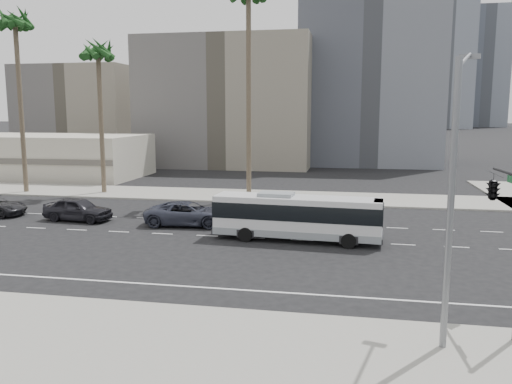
% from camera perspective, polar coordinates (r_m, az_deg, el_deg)
% --- Properties ---
extents(ground, '(700.00, 700.00, 0.00)m').
position_cam_1_polar(ground, '(32.48, -0.25, -5.06)').
color(ground, black).
rests_on(ground, ground).
extents(sidewalk_north, '(120.00, 7.00, 0.15)m').
position_cam_1_polar(sidewalk_north, '(47.47, 3.30, -0.56)').
color(sidewalk_north, gray).
rests_on(sidewalk_north, ground).
extents(sidewalk_south, '(120.00, 7.00, 0.15)m').
position_cam_1_polar(sidewalk_south, '(18.28, -9.88, -16.28)').
color(sidewalk_south, gray).
rests_on(sidewalk_south, ground).
extents(commercial_low, '(22.00, 12.16, 5.00)m').
position_cam_1_polar(commercial_low, '(67.57, -21.58, 3.70)').
color(commercial_low, '#BEB6A3').
rests_on(commercial_low, ground).
extents(midrise_beige_west, '(24.00, 18.00, 18.00)m').
position_cam_1_polar(midrise_beige_west, '(78.07, -2.68, 9.69)').
color(midrise_beige_west, '#66625D').
rests_on(midrise_beige_west, ground).
extents(midrise_gray_center, '(20.00, 20.00, 26.00)m').
position_cam_1_polar(midrise_gray_center, '(83.15, 12.33, 12.20)').
color(midrise_gray_center, '#51545E').
rests_on(midrise_gray_center, ground).
extents(midrise_beige_far, '(18.00, 16.00, 15.00)m').
position_cam_1_polar(midrise_beige_far, '(92.13, -18.03, 8.20)').
color(midrise_beige_far, '#66625D').
rests_on(midrise_beige_far, ground).
extents(civic_tower, '(42.00, 42.00, 129.00)m').
position_cam_1_polar(civic_tower, '(282.78, 9.31, 15.00)').
color(civic_tower, silver).
rests_on(civic_tower, ground).
extents(highrise_right, '(26.00, 26.00, 70.00)m').
position_cam_1_polar(highrise_right, '(265.26, 19.70, 14.20)').
color(highrise_right, '#555B68').
rests_on(highrise_right, ground).
extents(highrise_far, '(22.00, 22.00, 60.00)m').
position_cam_1_polar(highrise_far, '(298.75, 23.59, 12.35)').
color(highrise_far, '#555B68').
rests_on(highrise_far, ground).
extents(city_bus, '(10.28, 3.01, 2.91)m').
position_cam_1_polar(city_bus, '(31.65, 4.53, -2.62)').
color(city_bus, silver).
rests_on(city_bus, ground).
extents(car_a, '(3.24, 6.11, 1.64)m').
position_cam_1_polar(car_a, '(36.25, -7.45, -2.35)').
color(car_a, '#353948').
rests_on(car_a, ground).
extents(car_b, '(2.44, 5.12, 1.69)m').
position_cam_1_polar(car_b, '(39.54, -18.95, -1.79)').
color(car_b, black).
rests_on(car_b, ground).
extents(streetlight_corner, '(1.67, 4.60, 9.93)m').
position_cam_1_polar(streetlight_corner, '(17.90, 20.85, 1.23)').
color(streetlight_corner, slate).
rests_on(streetlight_corner, ground).
extents(traffic_signal, '(2.66, 3.53, 5.75)m').
position_cam_1_polar(traffic_signal, '(21.51, 24.81, 0.00)').
color(traffic_signal, '#262628').
rests_on(traffic_signal, ground).
extents(palm_mid, '(4.64, 4.64, 14.35)m').
position_cam_1_polar(palm_mid, '(51.62, -16.92, 14.14)').
color(palm_mid, brown).
rests_on(palm_mid, ground).
extents(palm_far, '(5.02, 5.02, 17.26)m').
position_cam_1_polar(palm_far, '(55.02, -24.90, 16.27)').
color(palm_far, brown).
rests_on(palm_far, ground).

